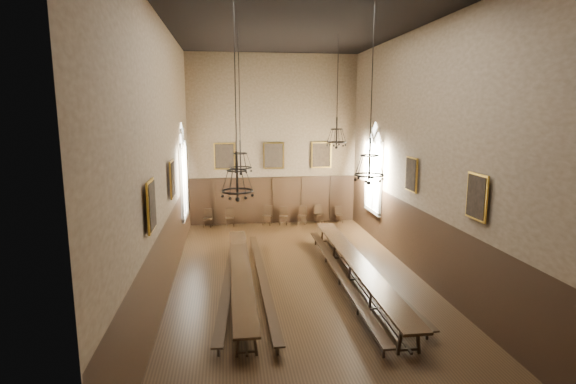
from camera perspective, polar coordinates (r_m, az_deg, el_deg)
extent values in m
cube|color=black|center=(16.26, 1.53, -11.61)|extent=(9.00, 18.00, 0.02)
cube|color=black|center=(15.38, 1.71, 21.37)|extent=(9.00, 18.00, 0.02)
cube|color=#7B654C|center=(24.07, -1.89, 6.57)|extent=(9.00, 0.02, 9.00)
cube|color=#7B654C|center=(6.55, 14.52, -3.69)|extent=(9.00, 0.02, 9.00)
cube|color=#7B654C|center=(15.11, -15.56, 4.02)|extent=(0.02, 18.00, 9.00)
cube|color=#7B654C|center=(16.51, 17.30, 4.43)|extent=(0.02, 18.00, 9.00)
cube|color=black|center=(15.62, -6.04, -9.75)|extent=(0.68, 9.59, 0.07)
cube|color=black|center=(16.25, 8.68, -8.69)|extent=(0.83, 10.72, 0.07)
cube|color=black|center=(16.03, -7.54, -10.36)|extent=(0.92, 9.94, 0.05)
cube|color=black|center=(15.87, -3.31, -10.54)|extent=(0.38, 9.75, 0.05)
cube|color=black|center=(16.13, 6.57, -10.13)|extent=(0.52, 10.45, 0.05)
cube|color=black|center=(16.66, 10.17, -9.71)|extent=(0.83, 9.41, 0.05)
cube|color=black|center=(24.07, -10.15, -3.34)|extent=(0.50, 0.50, 0.05)
cube|color=black|center=(24.19, -10.16, -2.66)|extent=(0.42, 0.13, 0.50)
cube|color=black|center=(24.03, -7.39, -3.29)|extent=(0.44, 0.44, 0.05)
cube|color=black|center=(24.15, -7.41, -2.62)|extent=(0.42, 0.07, 0.50)
cube|color=black|center=(24.18, -2.66, -3.04)|extent=(0.58, 0.58, 0.05)
cube|color=black|center=(24.31, -2.71, -2.31)|extent=(0.45, 0.19, 0.55)
cube|color=black|center=(24.19, -0.58, -3.10)|extent=(0.49, 0.49, 0.05)
cube|color=black|center=(24.31, -0.63, -2.42)|extent=(0.43, 0.11, 0.51)
cube|color=black|center=(24.33, 1.81, -3.04)|extent=(0.54, 0.54, 0.05)
cube|color=black|center=(24.45, 1.74, -2.37)|extent=(0.41, 0.17, 0.50)
cube|color=black|center=(24.54, 3.95, -2.91)|extent=(0.51, 0.51, 0.05)
cube|color=black|center=(24.67, 3.87, -2.23)|extent=(0.43, 0.13, 0.52)
cube|color=black|center=(24.79, 6.49, -2.93)|extent=(0.42, 0.42, 0.05)
cube|color=black|center=(24.90, 6.41, -2.33)|extent=(0.39, 0.07, 0.46)
cylinder|color=black|center=(17.09, -6.22, 13.33)|extent=(0.03, 0.03, 4.04)
torus|color=black|center=(17.20, -6.03, 3.09)|extent=(0.84, 0.84, 0.05)
torus|color=black|center=(17.14, -6.06, 4.90)|extent=(0.54, 0.54, 0.04)
cylinder|color=black|center=(17.15, -6.05, 4.57)|extent=(0.06, 0.06, 1.19)
cylinder|color=black|center=(18.42, 6.34, 14.42)|extent=(0.03, 0.03, 3.20)
torus|color=black|center=(18.41, 6.18, 6.32)|extent=(0.81, 0.81, 0.05)
torus|color=black|center=(18.39, 6.21, 7.95)|extent=(0.52, 0.52, 0.04)
cylinder|color=black|center=(18.39, 6.21, 7.65)|extent=(0.06, 0.06, 1.14)
cylinder|color=black|center=(12.87, -6.74, 14.25)|extent=(0.03, 0.03, 4.09)
torus|color=black|center=(13.03, -6.45, 0.13)|extent=(0.92, 0.92, 0.05)
torus|color=black|center=(12.94, -6.50, 2.74)|extent=(0.59, 0.59, 0.04)
cylinder|color=black|center=(12.96, -6.49, 2.26)|extent=(0.07, 0.07, 1.30)
cylinder|color=black|center=(13.30, 10.67, 14.83)|extent=(0.03, 0.03, 3.71)
torus|color=black|center=(13.38, 10.25, 2.15)|extent=(0.88, 0.88, 0.05)
torus|color=black|center=(13.32, 10.33, 4.58)|extent=(0.56, 0.56, 0.04)
cylinder|color=black|center=(13.33, 10.32, 4.14)|extent=(0.06, 0.06, 1.25)
cube|color=#BA8F2C|center=(23.88, -8.08, 4.52)|extent=(1.10, 0.12, 1.40)
cube|color=black|center=(23.88, -8.08, 4.52)|extent=(0.98, 0.02, 1.28)
cube|color=#BA8F2C|center=(24.01, -1.84, 4.65)|extent=(1.10, 0.12, 1.40)
cube|color=black|center=(24.01, -1.84, 4.65)|extent=(0.98, 0.02, 1.28)
cube|color=#BA8F2C|center=(24.41, 4.26, 4.72)|extent=(1.10, 0.12, 1.40)
cube|color=black|center=(24.41, 4.26, 4.72)|extent=(0.98, 0.02, 1.28)
cube|color=#BA8F2C|center=(16.17, -14.50, 1.60)|extent=(0.12, 1.00, 1.30)
cube|color=black|center=(16.17, -14.50, 1.60)|extent=(0.02, 0.88, 1.18)
cube|color=#BA8F2C|center=(11.78, -16.99, -1.67)|extent=(0.12, 1.00, 1.30)
cube|color=black|center=(11.78, -16.99, -1.67)|extent=(0.02, 0.88, 1.18)
cube|color=#BA8F2C|center=(17.45, 15.40, 2.17)|extent=(0.12, 1.00, 1.30)
cube|color=black|center=(17.45, 15.40, 2.17)|extent=(0.02, 0.88, 1.18)
cube|color=#BA8F2C|center=(13.48, 22.86, -0.56)|extent=(0.12, 1.00, 1.30)
cube|color=black|center=(13.48, 22.86, -0.56)|extent=(0.02, 0.88, 1.18)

